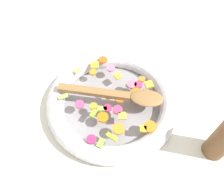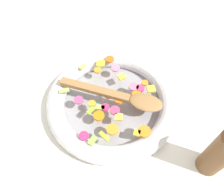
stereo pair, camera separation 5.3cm
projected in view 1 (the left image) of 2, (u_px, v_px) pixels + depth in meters
The scene contains 4 objects.
ground_plane at pixel (112, 105), 0.65m from camera, with size 4.00×4.00×0.00m, color silver.
skillet at pixel (112, 101), 0.63m from camera, with size 0.38×0.38×0.05m.
chopped_vegetables at pixel (117, 99), 0.60m from camera, with size 0.31×0.29×0.01m.
wooden_spoon at pixel (122, 95), 0.60m from camera, with size 0.06×0.29×0.01m.
Camera 1 is at (0.35, 0.03, 0.55)m, focal length 35.00 mm.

